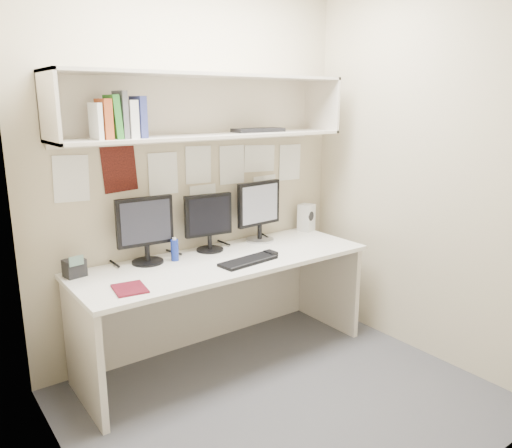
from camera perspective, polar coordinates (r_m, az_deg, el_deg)
floor at (r=3.18m, az=3.22°, el=-19.54°), size 2.40×2.00×0.01m
wall_back at (r=3.51m, az=-6.93°, el=6.39°), size 2.40×0.02×2.60m
wall_front at (r=2.04m, az=21.77°, el=0.18°), size 2.40×0.02×2.60m
wall_left at (r=2.15m, az=-21.86°, el=0.81°), size 0.02×2.00×2.60m
wall_right at (r=3.58m, az=18.65°, el=5.90°), size 0.02×2.00×2.60m
desk at (r=3.47m, az=-3.60°, el=-9.67°), size 2.00×0.70×0.73m
overhead_hutch at (r=3.36m, az=-5.94°, el=13.27°), size 2.00×0.38×0.40m
pinned_papers at (r=3.52m, az=-6.86°, el=5.58°), size 1.92×0.01×0.48m
monitor_left at (r=3.26m, az=-12.53°, el=-0.34°), size 0.37×0.20×0.43m
monitor_center at (r=3.47m, az=-5.44°, el=0.51°), size 0.34×0.19×0.40m
monitor_right at (r=3.70m, az=0.35°, el=1.77°), size 0.38×0.21×0.45m
keyboard at (r=3.25m, az=-0.90°, el=-4.25°), size 0.42×0.19×0.02m
mouse at (r=3.40m, az=1.68°, el=-3.36°), size 0.06×0.10×0.03m
speaker at (r=4.04m, az=5.77°, el=0.75°), size 0.14×0.14×0.22m
blue_bottle at (r=3.31m, az=-9.27°, el=-2.92°), size 0.05×0.05×0.16m
maroon_notebook at (r=2.88m, az=-14.23°, el=-7.18°), size 0.20×0.23×0.01m
desk_phone at (r=3.17m, az=-20.03°, el=-4.71°), size 0.13×0.12×0.14m
book_stack at (r=3.02m, az=-15.41°, el=11.61°), size 0.29×0.17×0.27m
hutch_tray at (r=3.57m, az=0.26°, el=10.69°), size 0.38×0.16×0.03m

